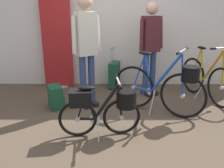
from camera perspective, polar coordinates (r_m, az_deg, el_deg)
ground_plane at (r=3.62m, az=1.65°, el=-9.35°), size 6.04×6.04×0.00m
back_wall at (r=5.14m, az=1.32°, el=15.78°), size 6.04×0.10×2.91m
floor_banner_stand at (r=5.11m, az=-12.67°, el=8.46°), size 0.60×0.36×1.87m
folding_bike_foreground at (r=3.17m, az=-2.04°, el=-5.28°), size 1.08×0.53×0.77m
display_bike_left at (r=3.86m, az=12.20°, el=-0.35°), size 1.34×0.83×1.06m
display_bike_right at (r=4.72m, az=21.15°, el=1.12°), size 0.62×1.42×1.03m
visitor_near_wall at (r=4.59m, az=9.01°, el=9.43°), size 0.48×0.37×1.72m
visitor_browsing at (r=3.99m, az=-6.06°, el=9.33°), size 0.45×0.38×1.82m
rolling_suitcase at (r=5.05m, az=0.53°, el=2.23°), size 0.25×0.39×0.83m
backpack_on_floor at (r=4.19m, az=-13.02°, el=-2.99°), size 0.32×0.37×0.39m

